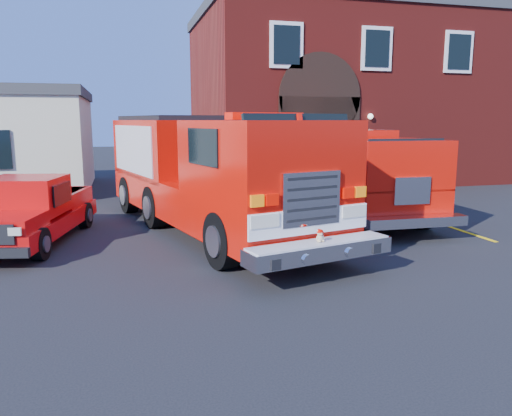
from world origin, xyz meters
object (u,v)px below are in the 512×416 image
object	(u,v)px
fire_station	(346,97)
fire_engine	(207,171)
secondary_truck	(347,168)
pickup_truck	(31,211)

from	to	relation	value
fire_station	fire_engine	xyz separation A→B (m)	(-9.30, -11.22, -2.59)
fire_engine	secondary_truck	size ratio (longest dim) A/B	1.27
fire_station	secondary_truck	world-z (taller)	fire_station
fire_station	secondary_truck	xyz separation A→B (m)	(-4.41, -9.69, -2.76)
fire_engine	secondary_truck	distance (m)	5.13
pickup_truck	secondary_truck	xyz separation A→B (m)	(9.39, 1.75, 0.69)
fire_station	secondary_truck	size ratio (longest dim) A/B	1.79
fire_engine	pickup_truck	bearing A→B (deg)	-177.10
fire_engine	secondary_truck	world-z (taller)	fire_engine
fire_station	fire_engine	world-z (taller)	fire_station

